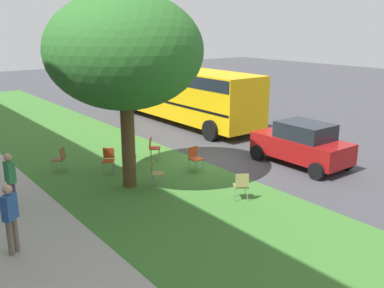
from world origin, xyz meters
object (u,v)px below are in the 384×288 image
(chair_0, at_px, (155,171))
(chair_1, at_px, (153,146))
(chair_6, at_px, (108,158))
(chair_4, at_px, (128,154))
(street_tree, at_px, (124,52))
(chair_3, at_px, (241,184))
(chair_5, at_px, (60,157))
(pedestrian_0, at_px, (10,216))
(pedestrian_1, at_px, (11,180))
(chair_2, at_px, (195,156))
(school_bus, at_px, (181,90))
(parked_car, at_px, (302,144))

(chair_0, xyz_separation_m, chair_1, (2.60, -1.56, 0.00))
(chair_1, xyz_separation_m, chair_6, (-0.36, 2.12, 0.00))
(chair_4, bearing_deg, street_tree, 151.85)
(chair_3, height_order, chair_4, same)
(street_tree, height_order, chair_6, street_tree)
(chair_1, distance_m, chair_4, 1.31)
(street_tree, bearing_deg, chair_6, -2.78)
(chair_4, xyz_separation_m, chair_5, (1.07, 2.18, 0.00))
(chair_3, distance_m, chair_4, 4.99)
(chair_1, height_order, pedestrian_0, pedestrian_0)
(street_tree, relative_size, chair_1, 6.98)
(chair_0, distance_m, chair_6, 2.31)
(pedestrian_1, bearing_deg, chair_3, -121.42)
(chair_2, height_order, pedestrian_1, pedestrian_1)
(pedestrian_0, bearing_deg, pedestrian_1, -15.46)
(chair_6, bearing_deg, chair_4, -85.36)
(school_bus, bearing_deg, chair_2, 147.38)
(school_bus, xyz_separation_m, pedestrian_1, (-6.44, 10.64, -0.83))
(chair_3, distance_m, chair_5, 6.78)
(pedestrian_0, bearing_deg, chair_1, -57.07)
(chair_6, bearing_deg, street_tree, 177.22)
(chair_0, distance_m, chair_2, 2.09)
(chair_0, xyz_separation_m, chair_5, (3.38, 1.89, 0.00))
(street_tree, distance_m, chair_0, 3.91)
(chair_0, height_order, chair_2, same)
(chair_0, relative_size, chair_2, 1.00)
(street_tree, distance_m, pedestrian_0, 5.91)
(chair_1, bearing_deg, chair_2, -167.43)
(street_tree, bearing_deg, school_bus, -46.15)
(street_tree, distance_m, chair_3, 5.34)
(chair_3, height_order, chair_6, same)
(street_tree, bearing_deg, parked_car, -108.14)
(parked_car, distance_m, school_bus, 8.87)
(chair_2, bearing_deg, parked_car, -118.95)
(chair_6, height_order, pedestrian_1, pedestrian_1)
(chair_6, height_order, school_bus, school_bus)
(chair_1, height_order, chair_5, same)
(chair_0, height_order, school_bus, school_bus)
(street_tree, xyz_separation_m, chair_4, (1.72, -0.92, -3.81))
(chair_4, bearing_deg, chair_3, -167.06)
(chair_4, relative_size, pedestrian_0, 0.52)
(chair_3, distance_m, pedestrian_0, 6.42)
(chair_6, distance_m, school_bus, 8.71)
(chair_0, height_order, chair_3, same)
(chair_2, relative_size, pedestrian_0, 0.52)
(chair_5, bearing_deg, parked_car, -122.86)
(street_tree, height_order, chair_5, street_tree)
(chair_2, relative_size, chair_6, 1.00)
(school_bus, relative_size, pedestrian_0, 6.15)
(parked_car, bearing_deg, chair_0, 75.49)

